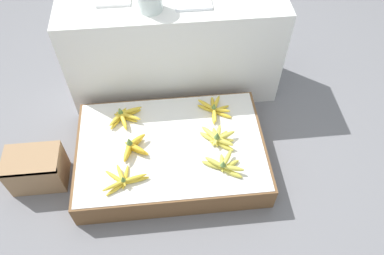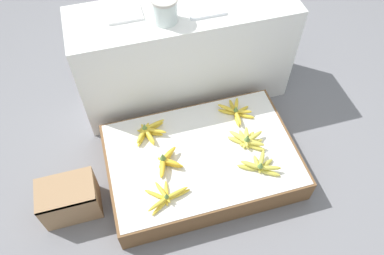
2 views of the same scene
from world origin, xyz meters
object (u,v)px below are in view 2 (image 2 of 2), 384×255
glass_jar (165,10)px  foam_tray_white (124,14)px  banana_bunch_front_left (166,197)px  banana_bunch_middle_midleft (247,140)px  banana_bunch_front_midleft (260,166)px  banana_bunch_back_midleft (236,112)px  banana_bunch_middle_left (166,162)px  wooden_crate (70,199)px  banana_bunch_back_left (148,132)px

glass_jar → foam_tray_white: (-0.22, 0.12, -0.07)m
banana_bunch_front_left → banana_bunch_middle_midleft: bearing=22.1°
banana_bunch_middle_midleft → banana_bunch_front_midleft: bearing=-87.5°
banana_bunch_back_midleft → glass_jar: (-0.36, 0.36, 0.60)m
banana_bunch_middle_left → banana_bunch_back_midleft: bearing=25.7°
banana_bunch_middle_left → wooden_crate: bearing=-176.6°
banana_bunch_middle_left → glass_jar: (0.17, 0.62, 0.59)m
banana_bunch_middle_left → banana_bunch_middle_midleft: banana_bunch_middle_left is taller
banana_bunch_middle_midleft → banana_bunch_back_midleft: banana_bunch_middle_midleft is taller
banana_bunch_front_left → banana_bunch_back_left: (-0.00, 0.46, 0.00)m
wooden_crate → banana_bunch_back_midleft: size_ratio=1.37×
wooden_crate → banana_bunch_back_midleft: (1.12, 0.29, 0.09)m
banana_bunch_front_left → banana_bunch_front_midleft: size_ratio=1.10×
banana_bunch_middle_left → banana_bunch_back_left: banana_bunch_middle_left is taller
wooden_crate → banana_bunch_back_left: (0.53, 0.28, 0.09)m
wooden_crate → banana_bunch_back_left: 0.61m
foam_tray_white → banana_bunch_front_left: bearing=-90.2°
banana_bunch_front_midleft → banana_bunch_middle_left: (-0.53, 0.17, 0.01)m
banana_bunch_back_midleft → banana_bunch_front_left: bearing=-141.2°
banana_bunch_back_midleft → foam_tray_white: bearing=140.2°
glass_jar → banana_bunch_middle_left: bearing=-105.5°
banana_bunch_back_midleft → glass_jar: size_ratio=1.56×
banana_bunch_front_left → glass_jar: glass_jar is taller
wooden_crate → banana_bunch_middle_left: bearing=3.4°
glass_jar → banana_bunch_back_midleft: bearing=-45.5°
wooden_crate → banana_bunch_front_midleft: bearing=-7.1°
banana_bunch_middle_midleft → banana_bunch_back_left: banana_bunch_middle_midleft is taller
banana_bunch_front_left → banana_bunch_back_left: 0.46m
banana_bunch_front_left → banana_bunch_back_left: banana_bunch_back_left is taller
banana_bunch_front_midleft → banana_bunch_middle_left: banana_bunch_middle_left is taller
banana_bunch_front_left → foam_tray_white: foam_tray_white is taller
banana_bunch_front_left → banana_bunch_middle_midleft: banana_bunch_middle_midleft is taller
wooden_crate → banana_bunch_middle_midleft: 1.11m
banana_bunch_back_midleft → glass_jar: glass_jar is taller
banana_bunch_back_midleft → foam_tray_white: size_ratio=1.15×
banana_bunch_middle_midleft → foam_tray_white: 1.06m
banana_bunch_middle_left → banana_bunch_middle_midleft: bearing=2.0°
banana_bunch_middle_left → banana_bunch_front_left: bearing=-104.3°
banana_bunch_front_left → banana_bunch_front_midleft: (0.58, 0.04, 0.01)m
banana_bunch_back_midleft → banana_bunch_back_left: bearing=-179.4°
banana_bunch_front_left → banana_bunch_front_midleft: 0.58m
banana_bunch_back_left → glass_jar: 0.74m
glass_jar → foam_tray_white: glass_jar is taller
banana_bunch_back_left → foam_tray_white: size_ratio=1.04×
wooden_crate → banana_bunch_back_midleft: bearing=14.5°
banana_bunch_front_midleft → glass_jar: size_ratio=1.59×
banana_bunch_front_midleft → banana_bunch_middle_midleft: size_ratio=1.08×
banana_bunch_middle_left → banana_bunch_back_left: bearing=102.8°
banana_bunch_front_left → banana_bunch_middle_midleft: 0.62m
banana_bunch_front_midleft → banana_bunch_back_midleft: banana_bunch_front_midleft is taller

